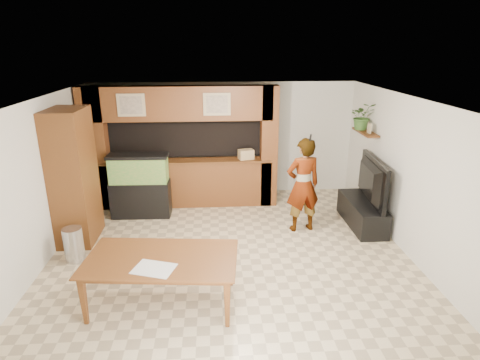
{
  "coord_description": "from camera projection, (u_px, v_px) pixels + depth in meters",
  "views": [
    {
      "loc": [
        -0.24,
        -5.87,
        3.41
      ],
      "look_at": [
        0.2,
        0.6,
        1.19
      ],
      "focal_mm": 30.0,
      "sensor_mm": 36.0,
      "label": 1
    }
  ],
  "objects": [
    {
      "name": "floor",
      "position": [
        230.0,
        260.0,
        6.66
      ],
      "size": [
        6.5,
        6.5,
        0.0
      ],
      "primitive_type": "plane",
      "color": "#CDB88E",
      "rests_on": "ground"
    },
    {
      "name": "ceiling",
      "position": [
        229.0,
        102.0,
        5.82
      ],
      "size": [
        6.5,
        6.5,
        0.0
      ],
      "primitive_type": "plane",
      "color": "white",
      "rests_on": "wall_back"
    },
    {
      "name": "wall_back",
      "position": [
        224.0,
        139.0,
        9.31
      ],
      "size": [
        6.0,
        0.0,
        6.0
      ],
      "primitive_type": "plane",
      "rotation": [
        1.57,
        0.0,
        0.0
      ],
      "color": "beige",
      "rests_on": "floor"
    },
    {
      "name": "wall_left",
      "position": [
        31.0,
        191.0,
        6.04
      ],
      "size": [
        0.0,
        6.5,
        6.5
      ],
      "primitive_type": "plane",
      "rotation": [
        1.57,
        0.0,
        1.57
      ],
      "color": "beige",
      "rests_on": "floor"
    },
    {
      "name": "wall_right",
      "position": [
        416.0,
        182.0,
        6.43
      ],
      "size": [
        0.0,
        6.5,
        6.5
      ],
      "primitive_type": "plane",
      "rotation": [
        1.57,
        0.0,
        -1.57
      ],
      "color": "beige",
      "rests_on": "floor"
    },
    {
      "name": "partition",
      "position": [
        181.0,
        146.0,
        8.66
      ],
      "size": [
        4.2,
        0.99,
        2.6
      ],
      "color": "brown",
      "rests_on": "floor"
    },
    {
      "name": "wall_clock",
      "position": [
        52.0,
        137.0,
        6.79
      ],
      "size": [
        0.05,
        0.25,
        0.25
      ],
      "color": "black",
      "rests_on": "wall_left"
    },
    {
      "name": "wall_shelf",
      "position": [
        365.0,
        132.0,
        8.13
      ],
      "size": [
        0.25,
        0.9,
        0.04
      ],
      "primitive_type": "cube",
      "color": "brown",
      "rests_on": "wall_right"
    },
    {
      "name": "pantry_cabinet",
      "position": [
        74.0,
        177.0,
        7.02
      ],
      "size": [
        0.6,
        0.97,
        2.38
      ],
      "primitive_type": "cube",
      "color": "brown",
      "rests_on": "floor"
    },
    {
      "name": "trash_can",
      "position": [
        74.0,
        244.0,
        6.56
      ],
      "size": [
        0.31,
        0.31,
        0.58
      ],
      "primitive_type": "cylinder",
      "color": "#B2B2B7",
      "rests_on": "floor"
    },
    {
      "name": "aquarium",
      "position": [
        140.0,
        186.0,
        8.18
      ],
      "size": [
        1.19,
        0.45,
        1.32
      ],
      "rotation": [
        0.0,
        0.0,
        -0.03
      ],
      "color": "black",
      "rests_on": "floor"
    },
    {
      "name": "tv_stand",
      "position": [
        362.0,
        213.0,
        7.87
      ],
      "size": [
        0.54,
        1.48,
        0.49
      ],
      "primitive_type": "cube",
      "color": "black",
      "rests_on": "floor"
    },
    {
      "name": "television",
      "position": [
        366.0,
        181.0,
        7.66
      ],
      "size": [
        0.32,
        1.5,
        0.86
      ],
      "primitive_type": "imported",
      "rotation": [
        0.0,
        0.0,
        1.49
      ],
      "color": "black",
      "rests_on": "tv_stand"
    },
    {
      "name": "photo_frame",
      "position": [
        369.0,
        128.0,
        7.92
      ],
      "size": [
        0.03,
        0.15,
        0.2
      ],
      "primitive_type": "cube",
      "rotation": [
        0.0,
        0.0,
        0.03
      ],
      "color": "tan",
      "rests_on": "wall_shelf"
    },
    {
      "name": "potted_plant",
      "position": [
        363.0,
        116.0,
        8.19
      ],
      "size": [
        0.55,
        0.49,
        0.56
      ],
      "primitive_type": "imported",
      "rotation": [
        0.0,
        0.0,
        -0.13
      ],
      "color": "#335A24",
      "rests_on": "wall_shelf"
    },
    {
      "name": "person",
      "position": [
        303.0,
        185.0,
        7.47
      ],
      "size": [
        0.73,
        0.55,
        1.81
      ],
      "primitive_type": "imported",
      "rotation": [
        0.0,
        0.0,
        3.34
      ],
      "color": "#947951",
      "rests_on": "floor"
    },
    {
      "name": "microphone",
      "position": [
        310.0,
        138.0,
        7.02
      ],
      "size": [
        0.03,
        0.09,
        0.15
      ],
      "primitive_type": "cylinder",
      "rotation": [
        0.44,
        0.0,
        0.0
      ],
      "color": "black",
      "rests_on": "person"
    },
    {
      "name": "dining_table",
      "position": [
        162.0,
        282.0,
        5.41
      ],
      "size": [
        2.11,
        1.31,
        0.71
      ],
      "primitive_type": "imported",
      "rotation": [
        0.0,
        0.0,
        -0.1
      ],
      "color": "brown",
      "rests_on": "floor"
    },
    {
      "name": "newspaper_a",
      "position": [
        154.0,
        269.0,
        5.06
      ],
      "size": [
        0.59,
        0.51,
        0.01
      ],
      "primitive_type": "cube",
      "rotation": [
        0.0,
        0.0,
        -0.33
      ],
      "color": "silver",
      "rests_on": "dining_table"
    },
    {
      "name": "counter_box",
      "position": [
        246.0,
        154.0,
        8.63
      ],
      "size": [
        0.36,
        0.28,
        0.21
      ],
      "primitive_type": "cube",
      "rotation": [
        0.0,
        0.0,
        0.27
      ],
      "color": "tan",
      "rests_on": "partition"
    }
  ]
}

